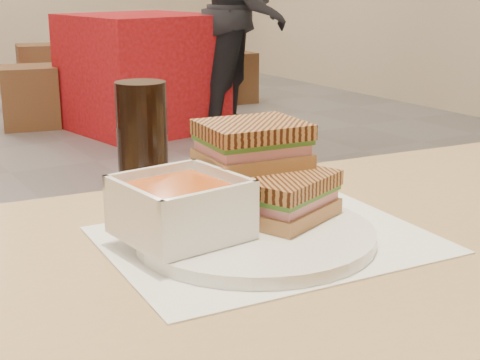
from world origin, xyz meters
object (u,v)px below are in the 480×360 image
bg_table_1 (142,73)px  bg_chair_1r (229,77)px  soup_bowl (180,210)px  panini_lower (282,196)px  plate (255,235)px  patron_b (246,9)px  bg_chair_1l (30,97)px  main_table (350,349)px  bg_chair_2r (40,69)px  cola_glass (142,136)px

bg_table_1 → bg_chair_1r: bg_table_1 is taller
soup_bowl → bg_table_1: (1.68, 3.96, -0.40)m
soup_bowl → bg_table_1: soup_bowl is taller
panini_lower → bg_table_1: 4.28m
plate → patron_b: size_ratio=0.16×
plate → bg_chair_1l: 4.59m
plate → bg_table_1: size_ratio=0.26×
plate → panini_lower: size_ratio=1.88×
panini_lower → bg_chair_1r: 5.36m
soup_bowl → patron_b: 4.28m
main_table → bg_chair_2r: size_ratio=2.74×
panini_lower → cola_glass: bearing=104.6°
plate → soup_bowl: soup_bowl is taller
plate → bg_table_1: 4.31m
soup_bowl → bg_chair_2r: 6.22m
patron_b → bg_chair_1l: bearing=147.2°
patron_b → panini_lower: bearing=-121.2°
bg_chair_1l → patron_b: 1.66m
soup_bowl → bg_chair_2r: bearing=75.5°
bg_chair_1l → bg_chair_1r: 1.77m
panini_lower → plate: bearing=-160.5°
soup_bowl → bg_chair_1r: soup_bowl is taller
soup_bowl → bg_chair_1r: (2.77, 4.62, -0.58)m
bg_chair_1r → bg_chair_2r: 1.84m
soup_bowl → panini_lower: soup_bowl is taller
plate → bg_chair_1l: bearing=78.1°
soup_bowl → bg_chair_2r: soup_bowl is taller
bg_chair_1l → bg_chair_1r: bearing=5.9°
bg_chair_1r → cola_glass: bearing=-121.7°
soup_bowl → bg_chair_2r: size_ratio=0.29×
main_table → soup_bowl: 0.25m
bg_chair_2r → patron_b: size_ratio=0.28×
patron_b → bg_table_1: bearing=150.7°
plate → panini_lower: (0.05, 0.02, 0.03)m
cola_glass → patron_b: bearing=56.2°
bg_chair_2r → bg_chair_1l: bearing=-108.8°
cola_glass → bg_chair_1r: 5.19m
bg_table_1 → bg_chair_1l: (-0.66, 0.48, -0.18)m
soup_bowl → cola_glass: 0.25m
main_table → cola_glass: bearing=104.5°
panini_lower → bg_chair_1l: size_ratio=0.31×
bg_table_1 → bg_chair_2r: bg_table_1 is taller
soup_bowl → bg_chair_1l: (1.02, 4.44, -0.58)m
main_table → bg_chair_1l: size_ratio=2.74×
main_table → bg_chair_1r: (2.62, 4.73, -0.42)m
panini_lower → bg_chair_1l: panini_lower is taller
panini_lower → main_table: bearing=-75.8°
main_table → plate: (-0.07, 0.08, 0.12)m
bg_chair_2r → soup_bowl: bearing=-104.5°
main_table → plate: bearing=131.0°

